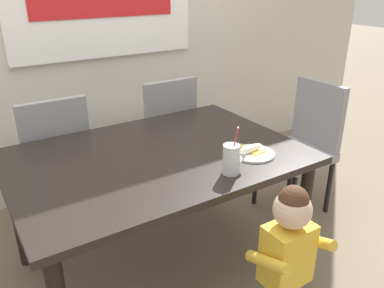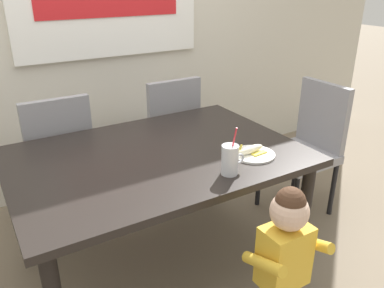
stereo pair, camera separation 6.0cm
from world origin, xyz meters
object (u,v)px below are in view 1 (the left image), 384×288
Objects in this scene: dining_chair_left at (55,157)px; snack_plate at (253,154)px; toddler_standing at (288,248)px; dining_table at (157,168)px; peeled_banana at (251,149)px; milk_cup at (231,161)px; dining_chair_far at (304,140)px; dining_chair_right at (164,130)px.

dining_chair_left is 4.17× the size of snack_plate.
dining_chair_left is 1.62m from toddler_standing.
dining_table is 8.94× the size of peeled_banana.
milk_cup is (-0.05, 0.37, 0.29)m from toddler_standing.
milk_cup is at bearing -156.15° from snack_plate.
dining_chair_far is at bearing 156.52° from dining_chair_left.
snack_plate reaches higher than dining_table.
toddler_standing is 0.58m from peeled_banana.
dining_chair_left and dining_chair_right have the same top height.
dining_chair_right is at bearing 88.53° from snack_plate.
toddler_standing is (-0.21, -1.53, -0.02)m from dining_chair_right.
dining_table is 1.23m from dining_chair_far.
snack_plate is (0.44, -0.29, 0.09)m from dining_table.
peeled_banana is at bearing 27.14° from milk_cup.
dining_chair_left is at bearing 112.81° from toddler_standing.
dining_chair_left is (-0.38, 0.73, -0.13)m from dining_table.
milk_cup reaches higher than dining_chair_far.
snack_plate is 0.03m from peeled_banana.
peeled_banana is (0.43, -0.28, 0.12)m from dining_table.
milk_cup is at bearing -67.23° from dining_chair_far.
dining_table is 6.74× the size of snack_plate.
toddler_standing is (0.25, -0.77, -0.14)m from dining_table.
dining_chair_left reaches higher than snack_plate.
milk_cup is 0.26m from peeled_banana.
dining_chair_far is 1.15m from milk_cup.
dining_chair_right reaches higher than snack_plate.
toddler_standing reaches higher than peeled_banana.
toddler_standing reaches higher than dining_table.
toddler_standing is 0.47m from milk_cup.
dining_chair_left is 1.00× the size of dining_chair_far.
dining_chair_right is at bearing -133.61° from dining_chair_far.
snack_plate is (0.19, 0.47, 0.23)m from toddler_standing.
milk_cup is (-0.26, -1.16, 0.28)m from dining_chair_right.
dining_chair_left is at bearing 1.99° from dining_chair_right.
snack_plate is (0.82, -1.02, 0.22)m from dining_chair_left.
dining_table is at bearing -88.47° from dining_chair_far.
peeled_banana is (-0.01, 0.01, 0.03)m from snack_plate.
toddler_standing is 3.64× the size of snack_plate.
dining_chair_right is 1.15× the size of toddler_standing.
dining_chair_right reaches higher than peeled_banana.
dining_chair_right is 1.08m from snack_plate.
peeled_banana is (-0.80, -0.31, 0.24)m from dining_chair_far.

